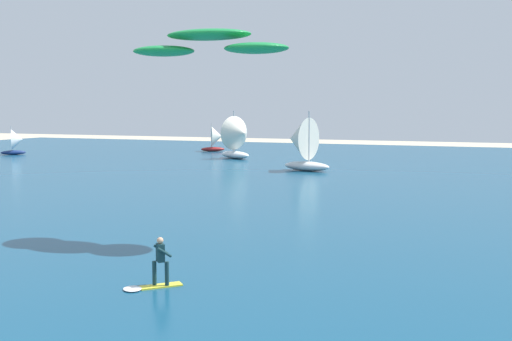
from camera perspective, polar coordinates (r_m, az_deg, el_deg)
The scene contains 7 objects.
ocean at distance 55.45m, azimuth 14.75°, elevation -0.58°, with size 160.00×90.00×0.10m, color navy.
kitesurfer at distance 20.96m, azimuth -9.29°, elevation -8.98°, with size 1.78×1.79×1.67m.
kite at distance 27.20m, azimuth -4.37°, elevation 11.57°, with size 7.21×2.72×1.07m.
sailboat_leading at distance 71.92m, azimuth -1.60°, elevation 3.11°, with size 5.00×4.45×5.58m.
sailboat_near_shore at distance 84.68m, azimuth -3.71°, elevation 2.95°, with size 3.43×3.08×3.82m.
sailboat_heeled_over at distance 58.71m, azimuth 4.14°, elevation 2.51°, with size 4.99×4.35×5.64m.
sailboat_outermost at distance 84.16m, azimuth -21.19°, elevation 2.49°, with size 3.21×3.11×3.59m.
Camera 1 is at (6.66, -4.34, 6.02)m, focal length 43.44 mm.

